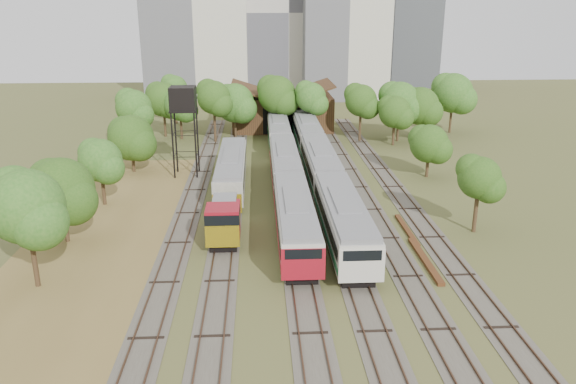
{
  "coord_description": "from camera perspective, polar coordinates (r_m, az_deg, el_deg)",
  "views": [
    {
      "loc": [
        -5.01,
        -33.98,
        19.1
      ],
      "look_at": [
        -2.26,
        16.3,
        2.5
      ],
      "focal_mm": 35.0,
      "sensor_mm": 36.0,
      "label": 1
    }
  ],
  "objects": [
    {
      "name": "railcar_rear",
      "position": [
        81.81,
        -0.96,
        6.16
      ],
      "size": [
        3.03,
        16.08,
        3.75
      ],
      "color": "black",
      "rests_on": "ground"
    },
    {
      "name": "shunter_locomotive",
      "position": [
        48.19,
        -6.48,
        -2.96
      ],
      "size": [
        2.79,
        8.1,
        3.66
      ],
      "color": "black",
      "rests_on": "ground"
    },
    {
      "name": "railcar_red_set",
      "position": [
        55.46,
        0.13,
        0.34
      ],
      "size": [
        3.13,
        34.58,
        3.88
      ],
      "color": "black",
      "rests_on": "ground"
    },
    {
      "name": "tower_centre",
      "position": [
        134.17,
        -0.14,
        17.77
      ],
      "size": [
        20.0,
        18.0,
        36.0
      ],
      "primitive_type": "cube",
      "color": "#BDB6AB",
      "rests_on": "ground"
    },
    {
      "name": "railcar_green_set",
      "position": [
        63.48,
        3.33,
        2.7
      ],
      "size": [
        3.24,
        52.08,
        4.01
      ],
      "color": "black",
      "rests_on": "ground"
    },
    {
      "name": "tracks",
      "position": [
        62.14,
        1.03,
        0.38
      ],
      "size": [
        24.6,
        80.0,
        0.19
      ],
      "color": "#4C473D",
      "rests_on": "ground"
    },
    {
      "name": "maintenance_shed",
      "position": [
        93.46,
        -0.63,
        8.27
      ],
      "size": [
        16.45,
        11.55,
        7.58
      ],
      "color": "#3B2615",
      "rests_on": "ground"
    },
    {
      "name": "tree_band_far",
      "position": [
        85.69,
        4.26,
        9.35
      ],
      "size": [
        47.84,
        11.35,
        9.42
      ],
      "color": "#382616",
      "rests_on": "ground"
    },
    {
      "name": "tree_band_left",
      "position": [
        65.08,
        -17.02,
        5.22
      ],
      "size": [
        7.48,
        74.52,
        8.73
      ],
      "color": "#382616",
      "rests_on": "ground"
    },
    {
      "name": "tree_band_right",
      "position": [
        69.97,
        13.3,
        5.77
      ],
      "size": [
        4.85,
        37.41,
        7.17
      ],
      "color": "#382616",
      "rests_on": "ground"
    },
    {
      "name": "water_tower",
      "position": [
        66.43,
        -10.61,
        9.07
      ],
      "size": [
        3.04,
        3.04,
        10.51
      ],
      "color": "black",
      "rests_on": "ground"
    },
    {
      "name": "rail_pile_far",
      "position": [
        51.57,
        11.97,
        -3.77
      ],
      "size": [
        0.45,
        7.28,
        0.24
      ],
      "primitive_type": "cube",
      "color": "#593219",
      "rests_on": "ground"
    },
    {
      "name": "tower_far_right",
      "position": [
        149.26,
        12.51,
        15.88
      ],
      "size": [
        12.0,
        12.0,
        28.0
      ],
      "primitive_type": "cube",
      "color": "#42454A",
      "rests_on": "ground"
    },
    {
      "name": "dry_grass_patch",
      "position": [
        47.91,
        -18.69,
        -6.25
      ],
      "size": [
        14.0,
        60.0,
        0.04
      ],
      "primitive_type": "cube",
      "color": "brown",
      "rests_on": "ground"
    },
    {
      "name": "ground",
      "position": [
        39.3,
        4.68,
        -10.9
      ],
      "size": [
        240.0,
        240.0,
        0.0
      ],
      "primitive_type": "plane",
      "color": "#475123",
      "rests_on": "ground"
    },
    {
      "name": "rail_pile_near",
      "position": [
        45.85,
        13.76,
        -6.75
      ],
      "size": [
        0.56,
        8.33,
        0.28
      ],
      "primitive_type": "cube",
      "color": "#593219",
      "rests_on": "ground"
    },
    {
      "name": "old_grey_coach",
      "position": [
        62.23,
        -5.77,
        2.24
      ],
      "size": [
        3.02,
        18.0,
        3.73
      ],
      "color": "black",
      "rests_on": "ground"
    }
  ]
}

